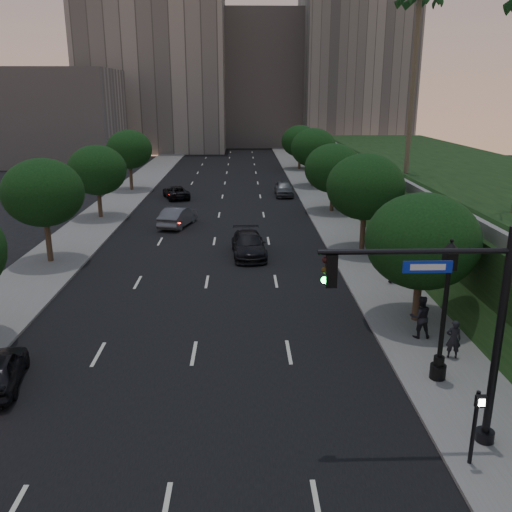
{
  "coord_description": "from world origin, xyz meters",
  "views": [
    {
      "loc": [
        2.08,
        -15.67,
        10.5
      ],
      "look_at": [
        2.67,
        7.24,
        3.6
      ],
      "focal_mm": 38.0,
      "sensor_mm": 36.0,
      "label": 1
    }
  ],
  "objects_px": {
    "sedan_far_right": "(284,188)",
    "pedestrian_a": "(453,339)",
    "sedan_near_right": "(249,245)",
    "pedestrian_c": "(393,269)",
    "sedan_far_left": "(176,192)",
    "pedestrian_b": "(420,317)",
    "sedan_mid_left": "(178,217)",
    "street_lamp": "(444,317)",
    "traffic_signal_mast": "(462,337)"
  },
  "relations": [
    {
      "from": "sedan_far_left",
      "to": "pedestrian_b",
      "type": "relative_size",
      "value": 2.44
    },
    {
      "from": "sedan_mid_left",
      "to": "sedan_far_right",
      "type": "height_order",
      "value": "sedan_mid_left"
    },
    {
      "from": "sedan_near_right",
      "to": "pedestrian_a",
      "type": "xyz_separation_m",
      "value": [
        8.1,
        -15.2,
        0.2
      ]
    },
    {
      "from": "traffic_signal_mast",
      "to": "sedan_mid_left",
      "type": "height_order",
      "value": "traffic_signal_mast"
    },
    {
      "from": "sedan_near_right",
      "to": "pedestrian_c",
      "type": "xyz_separation_m",
      "value": [
        8.12,
        -6.1,
        0.18
      ]
    },
    {
      "from": "pedestrian_a",
      "to": "street_lamp",
      "type": "bearing_deg",
      "value": 65.98
    },
    {
      "from": "sedan_far_left",
      "to": "sedan_far_right",
      "type": "bearing_deg",
      "value": 167.64
    },
    {
      "from": "sedan_mid_left",
      "to": "pedestrian_a",
      "type": "distance_m",
      "value": 27.48
    },
    {
      "from": "traffic_signal_mast",
      "to": "sedan_mid_left",
      "type": "xyz_separation_m",
      "value": [
        -11.66,
        29.27,
        -2.86
      ]
    },
    {
      "from": "traffic_signal_mast",
      "to": "street_lamp",
      "type": "xyz_separation_m",
      "value": [
        0.97,
        3.86,
        -1.04
      ]
    },
    {
      "from": "sedan_mid_left",
      "to": "pedestrian_b",
      "type": "height_order",
      "value": "pedestrian_b"
    },
    {
      "from": "street_lamp",
      "to": "sedan_mid_left",
      "type": "xyz_separation_m",
      "value": [
        -12.63,
        25.41,
        -1.83
      ]
    },
    {
      "from": "sedan_near_right",
      "to": "pedestrian_b",
      "type": "xyz_separation_m",
      "value": [
        7.36,
        -13.24,
        0.34
      ]
    },
    {
      "from": "sedan_near_right",
      "to": "sedan_far_right",
      "type": "height_order",
      "value": "sedan_far_right"
    },
    {
      "from": "pedestrian_b",
      "to": "pedestrian_c",
      "type": "bearing_deg",
      "value": -96.16
    },
    {
      "from": "sedan_far_left",
      "to": "pedestrian_c",
      "type": "relative_size",
      "value": 2.95
    },
    {
      "from": "sedan_far_left",
      "to": "sedan_near_right",
      "type": "bearing_deg",
      "value": 90.99
    },
    {
      "from": "pedestrian_b",
      "to": "pedestrian_c",
      "type": "distance_m",
      "value": 7.19
    },
    {
      "from": "traffic_signal_mast",
      "to": "street_lamp",
      "type": "height_order",
      "value": "traffic_signal_mast"
    },
    {
      "from": "sedan_far_left",
      "to": "sedan_near_right",
      "type": "relative_size",
      "value": 0.89
    },
    {
      "from": "sedan_near_right",
      "to": "pedestrian_c",
      "type": "height_order",
      "value": "pedestrian_c"
    },
    {
      "from": "sedan_far_left",
      "to": "pedestrian_c",
      "type": "distance_m",
      "value": 31.13
    },
    {
      "from": "sedan_mid_left",
      "to": "pedestrian_c",
      "type": "height_order",
      "value": "pedestrian_c"
    },
    {
      "from": "traffic_signal_mast",
      "to": "pedestrian_a",
      "type": "bearing_deg",
      "value": 68.84
    },
    {
      "from": "sedan_far_left",
      "to": "sedan_near_right",
      "type": "distance_m",
      "value": 22.18
    },
    {
      "from": "sedan_mid_left",
      "to": "sedan_far_right",
      "type": "relative_size",
      "value": 1.05
    },
    {
      "from": "street_lamp",
      "to": "sedan_far_left",
      "type": "bearing_deg",
      "value": 110.62
    },
    {
      "from": "street_lamp",
      "to": "sedan_near_right",
      "type": "height_order",
      "value": "street_lamp"
    },
    {
      "from": "sedan_far_left",
      "to": "pedestrian_b",
      "type": "xyz_separation_m",
      "value": [
        14.64,
        -34.19,
        0.46
      ]
    },
    {
      "from": "sedan_mid_left",
      "to": "pedestrian_a",
      "type": "relative_size",
      "value": 3.0
    },
    {
      "from": "sedan_mid_left",
      "to": "sedan_far_left",
      "type": "xyz_separation_m",
      "value": [
        -1.59,
        12.38,
        -0.15
      ]
    },
    {
      "from": "traffic_signal_mast",
      "to": "sedan_far_right",
      "type": "distance_m",
      "value": 42.95
    },
    {
      "from": "street_lamp",
      "to": "sedan_mid_left",
      "type": "distance_m",
      "value": 28.43
    },
    {
      "from": "sedan_mid_left",
      "to": "pedestrian_b",
      "type": "relative_size",
      "value": 2.54
    },
    {
      "from": "sedan_far_left",
      "to": "pedestrian_b",
      "type": "distance_m",
      "value": 37.2
    },
    {
      "from": "sedan_near_right",
      "to": "pedestrian_a",
      "type": "bearing_deg",
      "value": -65.69
    },
    {
      "from": "sedan_far_left",
      "to": "pedestrian_a",
      "type": "bearing_deg",
      "value": 94.86
    },
    {
      "from": "pedestrian_a",
      "to": "pedestrian_c",
      "type": "relative_size",
      "value": 1.02
    },
    {
      "from": "street_lamp",
      "to": "sedan_near_right",
      "type": "relative_size",
      "value": 1.06
    },
    {
      "from": "pedestrian_b",
      "to": "street_lamp",
      "type": "bearing_deg",
      "value": 83.2
    },
    {
      "from": "sedan_mid_left",
      "to": "pedestrian_c",
      "type": "bearing_deg",
      "value": 148.32
    },
    {
      "from": "sedan_mid_left",
      "to": "sedan_near_right",
      "type": "bearing_deg",
      "value": 138.65
    },
    {
      "from": "traffic_signal_mast",
      "to": "sedan_far_left",
      "type": "xyz_separation_m",
      "value": [
        -13.25,
        41.65,
        -3.02
      ]
    },
    {
      "from": "sedan_mid_left",
      "to": "sedan_far_right",
      "type": "distance_m",
      "value": 16.67
    },
    {
      "from": "traffic_signal_mast",
      "to": "sedan_far_left",
      "type": "relative_size",
      "value": 1.49
    },
    {
      "from": "sedan_mid_left",
      "to": "pedestrian_c",
      "type": "relative_size",
      "value": 3.07
    },
    {
      "from": "sedan_far_right",
      "to": "pedestrian_a",
      "type": "relative_size",
      "value": 2.85
    },
    {
      "from": "sedan_near_right",
      "to": "pedestrian_b",
      "type": "bearing_deg",
      "value": -64.68
    },
    {
      "from": "sedan_mid_left",
      "to": "sedan_far_left",
      "type": "distance_m",
      "value": 12.48
    },
    {
      "from": "sedan_far_right",
      "to": "pedestrian_a",
      "type": "distance_m",
      "value": 37.53
    }
  ]
}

